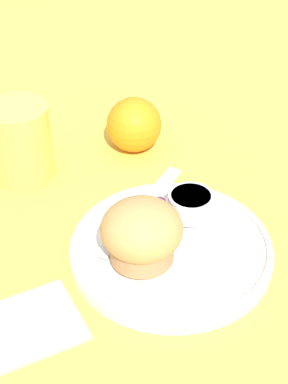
% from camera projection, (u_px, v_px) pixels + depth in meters
% --- Properties ---
extents(ground_plane, '(3.00, 3.00, 0.00)m').
position_uv_depth(ground_plane, '(154.00, 258.00, 0.66)').
color(ground_plane, gold).
extents(plate, '(0.21, 0.21, 0.02)m').
position_uv_depth(plate, '(171.00, 249.00, 0.66)').
color(plate, silver).
rests_on(plate, ground_plane).
extents(muffin, '(0.08, 0.08, 0.06)m').
position_uv_depth(muffin, '(142.00, 233.00, 0.62)').
color(muffin, '#9E7047').
rests_on(muffin, plate).
extents(cream_ramekin, '(0.05, 0.05, 0.02)m').
position_uv_depth(cream_ramekin, '(191.00, 203.00, 0.68)').
color(cream_ramekin, silver).
rests_on(cream_ramekin, plate).
extents(berry_pair, '(0.03, 0.02, 0.02)m').
position_uv_depth(berry_pair, '(153.00, 206.00, 0.69)').
color(berry_pair, '#4C194C').
rests_on(berry_pair, plate).
extents(butter_knife, '(0.15, 0.11, 0.00)m').
position_uv_depth(butter_knife, '(141.00, 209.00, 0.69)').
color(butter_knife, silver).
rests_on(butter_knife, plate).
extents(orange_fruit, '(0.07, 0.07, 0.07)m').
position_uv_depth(orange_fruit, '(134.00, 125.00, 0.81)').
color(orange_fruit, orange).
rests_on(orange_fruit, ground_plane).
extents(juice_glass, '(0.07, 0.07, 0.09)m').
position_uv_depth(juice_glass, '(20.00, 142.00, 0.75)').
color(juice_glass, '#EAD14C').
rests_on(juice_glass, ground_plane).
extents(folded_napkin, '(0.15, 0.08, 0.01)m').
position_uv_depth(folded_napkin, '(0.00, 335.00, 0.58)').
color(folded_napkin, '#D19E93').
rests_on(folded_napkin, ground_plane).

